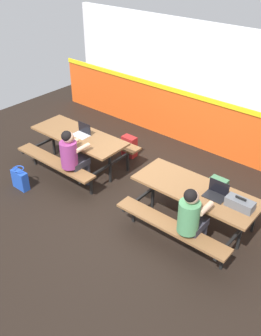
% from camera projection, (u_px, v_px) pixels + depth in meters
% --- Properties ---
extents(ground_plane, '(10.00, 10.00, 0.02)m').
position_uv_depth(ground_plane, '(125.00, 198.00, 6.71)').
color(ground_plane, black).
extents(accent_backdrop, '(8.00, 0.14, 2.60)m').
position_uv_depth(accent_backdrop, '(204.00, 93.00, 7.61)').
color(accent_backdrop, '#E55119').
rests_on(accent_backdrop, ground).
extents(picnic_table_left, '(1.96, 1.57, 0.74)m').
position_uv_depth(picnic_table_left, '(79.00, 142.00, 7.25)').
color(picnic_table_left, brown).
rests_on(picnic_table_left, ground).
extents(picnic_table_right, '(1.96, 1.57, 0.74)m').
position_uv_depth(picnic_table_right, '(195.00, 198.00, 5.76)').
color(picnic_table_right, brown).
rests_on(picnic_table_right, ground).
extents(student_nearer, '(0.36, 0.53, 1.21)m').
position_uv_depth(student_nearer, '(72.00, 155.00, 6.59)').
color(student_nearer, '#2D2D38').
rests_on(student_nearer, ground).
extents(student_further, '(0.36, 0.53, 1.21)m').
position_uv_depth(student_further, '(191.00, 216.00, 5.19)').
color(student_further, '#2D2D38').
rests_on(student_further, ground).
extents(laptop_silver, '(0.32, 0.22, 0.22)m').
position_uv_depth(laptop_silver, '(82.00, 133.00, 7.12)').
color(laptop_silver, silver).
rests_on(laptop_silver, picnic_table_left).
extents(laptop_dark, '(0.32, 0.22, 0.22)m').
position_uv_depth(laptop_dark, '(216.00, 193.00, 5.51)').
color(laptop_dark, black).
rests_on(laptop_dark, picnic_table_right).
extents(toolbox_grey, '(0.40, 0.18, 0.18)m').
position_uv_depth(toolbox_grey, '(240.00, 204.00, 5.26)').
color(toolbox_grey, '#595B60').
rests_on(toolbox_grey, picnic_table_right).
extents(backpack_dark, '(0.30, 0.22, 0.44)m').
position_uv_depth(backpack_dark, '(218.00, 190.00, 6.55)').
color(backpack_dark, '#3F724C').
rests_on(backpack_dark, ground).
extents(tote_bag_bright, '(0.34, 0.21, 0.43)m').
position_uv_depth(tote_bag_bright, '(20.00, 179.00, 6.86)').
color(tote_bag_bright, '#1E47B2').
rests_on(tote_bag_bright, ground).
extents(satchel_spare, '(0.30, 0.22, 0.44)m').
position_uv_depth(satchel_spare, '(130.00, 146.00, 7.84)').
color(satchel_spare, maroon).
rests_on(satchel_spare, ground).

